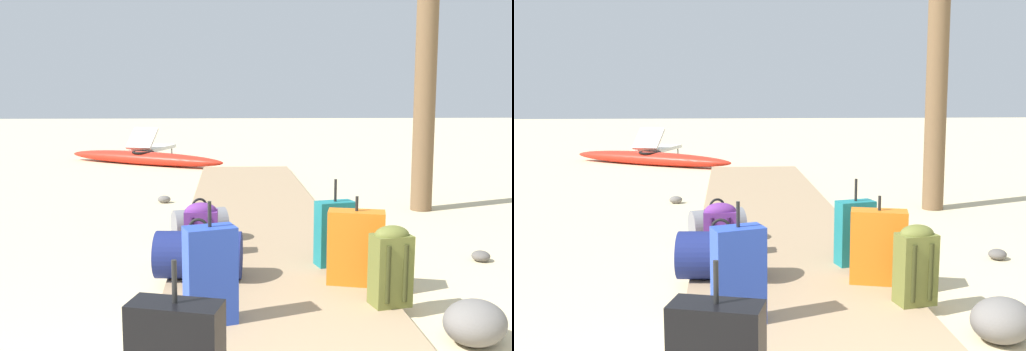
% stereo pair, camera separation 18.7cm
% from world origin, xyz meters
% --- Properties ---
extents(ground_plane, '(60.00, 60.00, 0.00)m').
position_xyz_m(ground_plane, '(0.00, 3.98, 0.00)').
color(ground_plane, beige).
extents(boardwalk, '(1.71, 9.95, 0.08)m').
position_xyz_m(boardwalk, '(0.00, 4.97, 0.04)').
color(boardwalk, tan).
rests_on(boardwalk, ground).
extents(suitcase_teal, '(0.36, 0.24, 0.76)m').
position_xyz_m(suitcase_teal, '(0.57, 3.24, 0.36)').
color(suitcase_teal, '#197A7F').
rests_on(suitcase_teal, boardwalk).
extents(duffel_bag_navy, '(0.73, 0.45, 0.50)m').
position_xyz_m(duffel_bag_navy, '(-0.60, 2.94, 0.27)').
color(duffel_bag_navy, navy).
rests_on(duffel_bag_navy, boardwalk).
extents(suitcase_blue, '(0.37, 0.28, 0.81)m').
position_xyz_m(suitcase_blue, '(-0.48, 2.03, 0.40)').
color(suitcase_blue, '#2847B7').
rests_on(suitcase_blue, boardwalk).
extents(suitcase_orange, '(0.47, 0.30, 0.70)m').
position_xyz_m(suitcase_orange, '(0.64, 2.75, 0.37)').
color(suitcase_orange, orange).
rests_on(suitcase_orange, boardwalk).
extents(backpack_purple, '(0.31, 0.21, 0.49)m').
position_xyz_m(backpack_purple, '(-0.61, 3.61, 0.34)').
color(backpack_purple, '#6B2D84').
rests_on(backpack_purple, boardwalk).
extents(duffel_bag_grey, '(0.61, 0.47, 0.44)m').
position_xyz_m(duffel_bag_grey, '(-0.65, 4.12, 0.25)').
color(duffel_bag_grey, slate).
rests_on(duffel_bag_grey, boardwalk).
extents(backpack_olive, '(0.30, 0.24, 0.58)m').
position_xyz_m(backpack_olive, '(0.79, 2.28, 0.38)').
color(backpack_olive, olive).
rests_on(backpack_olive, boardwalk).
extents(lounge_chair, '(1.03, 1.66, 0.77)m').
position_xyz_m(lounge_chair, '(-2.20, 11.99, 0.33)').
color(lounge_chair, white).
rests_on(lounge_chair, ground).
extents(kayak, '(3.84, 2.53, 0.30)m').
position_xyz_m(kayak, '(-2.24, 11.02, 0.15)').
color(kayak, red).
rests_on(kayak, ground).
extents(rock_left_near, '(0.20, 0.16, 0.11)m').
position_xyz_m(rock_left_near, '(-1.29, 6.55, 0.05)').
color(rock_left_near, slate).
rests_on(rock_left_near, ground).
extents(rock_right_near, '(0.24, 0.24, 0.10)m').
position_xyz_m(rock_right_near, '(2.03, 3.53, 0.05)').
color(rock_right_near, '#5B5651').
rests_on(rock_right_near, ground).
extents(rock_right_far, '(0.56, 0.54, 0.28)m').
position_xyz_m(rock_right_far, '(1.19, 1.80, 0.14)').
color(rock_right_far, slate).
rests_on(rock_right_far, ground).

